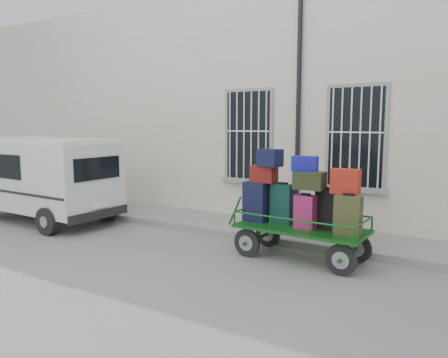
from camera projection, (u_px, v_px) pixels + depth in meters
ground at (195, 254)px, 8.63m from camera, size 80.00×80.00×0.00m
building at (300, 108)px, 12.91m from camera, size 24.00×5.15×6.00m
sidewalk at (247, 227)px, 10.48m from camera, size 24.00×1.70×0.15m
luggage_cart at (300, 207)px, 8.16m from camera, size 2.88×1.24×2.07m
van at (43, 174)px, 11.39m from camera, size 4.37×2.08×2.17m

